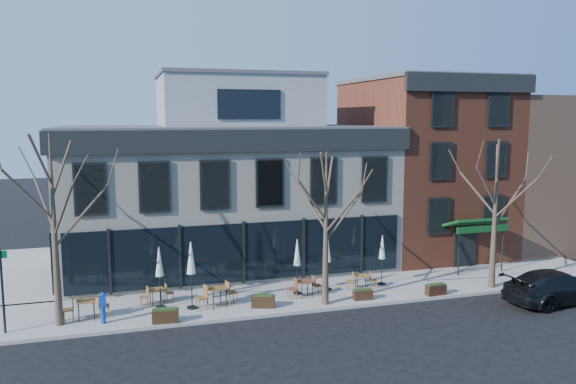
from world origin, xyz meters
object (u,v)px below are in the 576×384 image
object	(u,v)px
call_box	(103,307)
umbrella_0	(159,265)
parked_sedan	(556,287)
cafe_set_0	(86,307)

from	to	relation	value
call_box	umbrella_0	distance (m)	3.01
parked_sedan	umbrella_0	distance (m)	18.49
parked_sedan	call_box	xyz separation A→B (m)	(-20.39, 2.92, 0.09)
call_box	cafe_set_0	world-z (taller)	call_box
parked_sedan	umbrella_0	xyz separation A→B (m)	(-17.96, 4.18, 1.36)
cafe_set_0	umbrella_0	bearing A→B (deg)	9.64
parked_sedan	call_box	size ratio (longest dim) A/B	3.94
parked_sedan	umbrella_0	bearing A→B (deg)	70.37
call_box	umbrella_0	size ratio (longest dim) A/B	0.48
parked_sedan	cafe_set_0	world-z (taller)	parked_sedan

